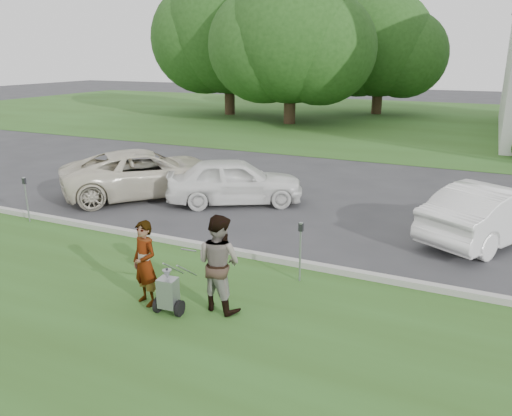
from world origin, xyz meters
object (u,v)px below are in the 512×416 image
Objects in this scene: car_d at (493,212)px; parking_meter_far at (26,194)px; tree_back at (380,49)px; car_a at (147,173)px; tree_left at (291,42)px; car_b at (235,181)px; parking_meter_near at (300,245)px; tree_far at (228,35)px; striping_cart at (169,293)px; person_right at (219,264)px; person_left at (145,264)px.

parking_meter_far is at bearing 47.43° from car_d.
tree_back reaches higher than car_a.
tree_left is 2.57× the size of car_b.
parking_meter_near is 0.24× the size of car_a.
tree_back is at bearing 63.43° from tree_left.
tree_far is 9.27× the size of parking_meter_far.
person_right is at bearing 31.50° from striping_cart.
tree_left is 0.91× the size of tree_far.
car_b reaches higher than striping_cart.
parking_meter_near is at bearing -68.19° from tree_left.
parking_meter_far is (6.87, -24.73, -4.90)m from tree_far.
person_left is 1.26× the size of parking_meter_near.
person_right is (13.94, -26.78, -4.81)m from tree_far.
tree_back reaches higher than car_d.
tree_back reaches higher than striping_cart.
tree_back reaches higher than person_right.
tree_back is 32.77m from striping_cart.
person_left is 0.38× the size of car_b.
tree_back is (4.00, 8.00, -0.38)m from tree_left.
tree_back is 26.06m from car_b.
car_a is at bearing -34.00° from person_right.
parking_meter_far is 5.84m from car_b.
person_left is 8.45m from car_d.
parking_meter_near is at bearing -59.40° from tree_far.
car_d is at bearing 46.43° from striping_cart.
tree_far is 9.24× the size of parking_meter_near.
car_b is at bearing 130.34° from parking_meter_near.
striping_cart is 8.19m from car_d.
car_a is at bearing 124.11° from striping_cart.
tree_far is 30.57m from person_right.
tree_back is 5.44× the size of person_right.
striping_cart is at bearing 47.05° from person_right.
car_d reaches higher than parking_meter_far.
person_left is 6.63m from car_b.
tree_far is 11.22m from tree_back.
tree_left is 18.74m from car_a.
parking_meter_near is at bearing -108.42° from person_right.
car_b is at bearing -73.88° from tree_left.
person_left reaches higher than parking_meter_far.
car_d is (4.36, 5.88, -0.17)m from person_right.
car_b reaches higher than parking_meter_far.
tree_left is at bearing -116.57° from tree_back.
person_right is 1.90m from parking_meter_near.
tree_far is 30.37m from person_left.
parking_meter_near is (1.64, 2.20, 0.40)m from striping_cart.
tree_back is 30.76m from parking_meter_near.
car_a is 1.28× the size of car_b.
striping_cart is 0.64× the size of person_left.
striping_cart is 8.05m from car_a.
person_right is at bearing -118.77° from parking_meter_near.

